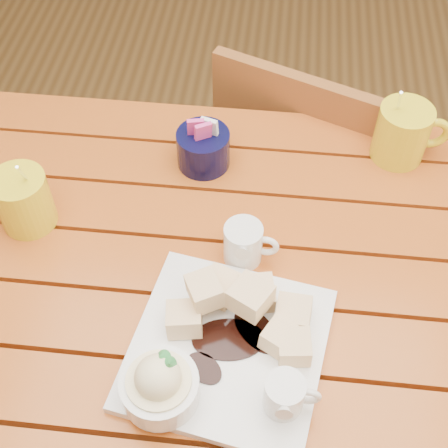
# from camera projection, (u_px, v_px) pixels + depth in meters

# --- Properties ---
(ground) EXTENTS (5.00, 5.00, 0.00)m
(ground) POSITION_uv_depth(u_px,v_px,m) (224.00, 435.00, 1.60)
(ground) COLOR #543618
(ground) RESTS_ON ground
(table) EXTENTS (1.20, 0.79, 0.75)m
(table) POSITION_uv_depth(u_px,v_px,m) (225.00, 304.00, 1.10)
(table) COLOR #904012
(table) RESTS_ON ground
(dessert_plate) EXTENTS (0.32, 0.32, 0.11)m
(dessert_plate) POSITION_uv_depth(u_px,v_px,m) (216.00, 353.00, 0.89)
(dessert_plate) COLOR white
(dessert_plate) RESTS_ON table
(coffee_mug_left) EXTENTS (0.13, 0.09, 0.16)m
(coffee_mug_left) POSITION_uv_depth(u_px,v_px,m) (22.00, 199.00, 1.04)
(coffee_mug_left) COLOR yellow
(coffee_mug_left) RESTS_ON table
(coffee_mug_right) EXTENTS (0.14, 0.10, 0.16)m
(coffee_mug_right) POSITION_uv_depth(u_px,v_px,m) (404.00, 132.00, 1.14)
(coffee_mug_right) COLOR yellow
(coffee_mug_right) RESTS_ON table
(cream_pitcher) EXTENTS (0.09, 0.08, 0.08)m
(cream_pitcher) POSITION_uv_depth(u_px,v_px,m) (244.00, 243.00, 1.00)
(cream_pitcher) COLOR white
(cream_pitcher) RESTS_ON table
(sugar_caddy) EXTENTS (0.10, 0.10, 0.11)m
(sugar_caddy) POSITION_uv_depth(u_px,v_px,m) (203.00, 148.00, 1.14)
(sugar_caddy) COLOR black
(sugar_caddy) RESTS_ON table
(chair_far) EXTENTS (0.51, 0.51, 0.83)m
(chair_far) POSITION_uv_depth(u_px,v_px,m) (305.00, 173.00, 1.55)
(chair_far) COLOR brown
(chair_far) RESTS_ON ground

